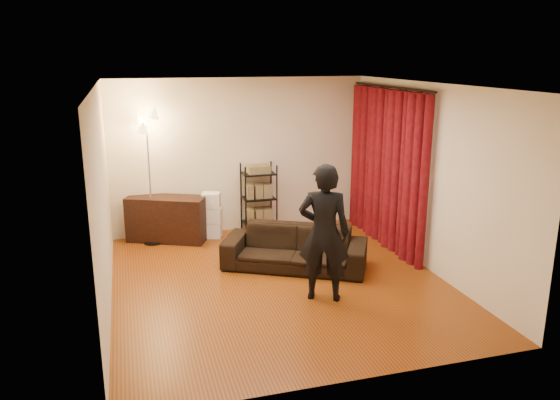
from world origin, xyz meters
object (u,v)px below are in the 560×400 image
object	(u,v)px
person	(324,233)
wire_shelf	(259,198)
media_cabinet	(167,219)
sofa	(295,248)
floor_lamp	(150,179)
storage_boxes	(212,215)

from	to	relation	value
person	wire_shelf	size ratio (longest dim) A/B	1.46
media_cabinet	wire_shelf	distance (m)	1.64
sofa	wire_shelf	size ratio (longest dim) A/B	1.70
media_cabinet	sofa	bearing A→B (deg)	-21.39
person	floor_lamp	xyz separation A→B (m)	(-2.00, 2.81, 0.20)
person	storage_boxes	world-z (taller)	person
floor_lamp	storage_boxes	bearing A→B (deg)	0.84
person	floor_lamp	bearing A→B (deg)	-30.24
person	floor_lamp	world-z (taller)	floor_lamp
media_cabinet	floor_lamp	bearing A→B (deg)	-138.46
sofa	storage_boxes	size ratio (longest dim) A/B	2.61
sofa	wire_shelf	distance (m)	1.86
floor_lamp	wire_shelf	bearing A→B (deg)	3.83
wire_shelf	floor_lamp	world-z (taller)	floor_lamp
storage_boxes	media_cabinet	bearing A→B (deg)	175.46
media_cabinet	wire_shelf	xyz separation A→B (m)	(1.62, 0.05, 0.23)
media_cabinet	storage_boxes	world-z (taller)	storage_boxes
sofa	media_cabinet	size ratio (longest dim) A/B	1.59
sofa	person	world-z (taller)	person
storage_boxes	floor_lamp	distance (m)	1.22
sofa	wire_shelf	bearing A→B (deg)	120.80
person	sofa	bearing A→B (deg)	-63.90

